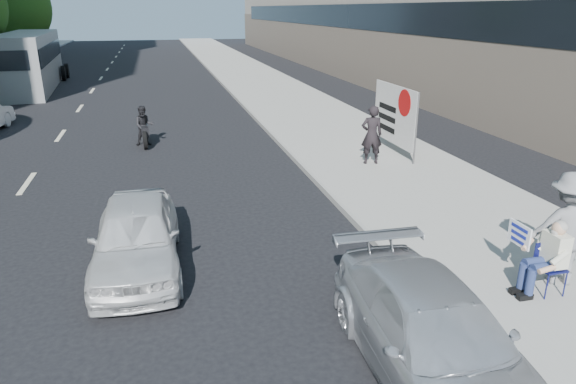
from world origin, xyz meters
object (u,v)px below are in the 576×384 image
object	(u,v)px
pedestrian_woman	(372,135)
white_sedan_near	(136,236)
parked_sedan	(434,337)
seated_protester	(546,254)
protest_banner	(394,115)
jogger	(567,229)
bus	(30,61)
motorcycle	(144,128)

from	to	relation	value
pedestrian_woman	white_sedan_near	size ratio (longest dim) A/B	0.46
parked_sedan	white_sedan_near	size ratio (longest dim) A/B	1.12
seated_protester	protest_banner	distance (m)	9.12
white_sedan_near	protest_banner	bearing A→B (deg)	38.32
protest_banner	parked_sedan	xyz separation A→B (m)	(-4.24, -10.28, -0.77)
seated_protester	jogger	xyz separation A→B (m)	(0.57, 0.26, 0.28)
pedestrian_woman	parked_sedan	xyz separation A→B (m)	(-2.99, -9.18, -0.42)
seated_protester	bus	distance (m)	31.74
seated_protester	protest_banner	size ratio (longest dim) A/B	0.43
protest_banner	bus	world-z (taller)	bus
protest_banner	bus	distance (m)	24.76
pedestrian_woman	parked_sedan	bearing A→B (deg)	81.92
protest_banner	white_sedan_near	distance (m)	10.16
motorcycle	seated_protester	bearing A→B (deg)	-65.66
protest_banner	seated_protester	bearing A→B (deg)	-99.44
seated_protester	parked_sedan	size ratio (longest dim) A/B	0.30
pedestrian_woman	motorcycle	bearing A→B (deg)	-24.51
jogger	bus	size ratio (longest dim) A/B	0.16
pedestrian_woman	white_sedan_near	bearing A→B (deg)	46.24
pedestrian_woman	protest_banner	xyz separation A→B (m)	(1.25, 1.10, 0.35)
white_sedan_near	jogger	bearing A→B (deg)	-18.79
seated_protester	parked_sedan	distance (m)	3.05
bus	jogger	bearing A→B (deg)	-67.85
white_sedan_near	motorcycle	distance (m)	9.68
jogger	motorcycle	bearing A→B (deg)	-36.49
pedestrian_woman	motorcycle	distance (m)	8.24
protest_banner	motorcycle	distance (m)	8.82
bus	white_sedan_near	bearing A→B (deg)	-79.24
parked_sedan	protest_banner	bearing A→B (deg)	69.61
protest_banner	parked_sedan	world-z (taller)	protest_banner
parked_sedan	bus	world-z (taller)	bus
seated_protester	jogger	world-z (taller)	jogger
seated_protester	motorcycle	xyz separation A→B (m)	(-6.54, 12.54, -0.24)
seated_protester	protest_banner	bearing A→B (deg)	80.56
parked_sedan	motorcycle	size ratio (longest dim) A/B	2.14
motorcycle	white_sedan_near	bearing A→B (deg)	-93.50
seated_protester	protest_banner	world-z (taller)	protest_banner
seated_protester	white_sedan_near	bearing A→B (deg)	156.50
parked_sedan	motorcycle	distance (m)	14.35
jogger	parked_sedan	distance (m)	3.70
pedestrian_woman	white_sedan_near	world-z (taller)	pedestrian_woman
pedestrian_woman	jogger	bearing A→B (deg)	102.43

